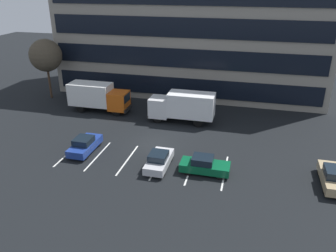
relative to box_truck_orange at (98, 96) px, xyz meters
name	(u,v)px	position (x,y,z in m)	size (l,w,h in m)	color
ground_plane	(155,144)	(8.84, -6.71, -1.86)	(120.00, 120.00, 0.00)	black
office_building	(192,23)	(8.84, 11.24, 7.14)	(34.64, 11.58, 18.00)	gray
lot_markings	(143,162)	(8.84, -10.27, -1.86)	(14.14, 5.40, 0.01)	silver
box_truck_orange	(98,96)	(0.00, 0.00, 0.00)	(7.14, 2.36, 3.31)	#D85914
box_truck_white	(183,106)	(10.32, -0.80, 0.01)	(7.16, 2.37, 3.32)	white
sedan_tan	(334,177)	(23.99, -10.14, -1.13)	(1.80, 4.30, 1.54)	tan
sedan_silver	(159,160)	(10.44, -10.81, -1.20)	(1.64, 3.92, 1.40)	silver
sedan_forest	(204,165)	(14.21, -10.70, -1.19)	(3.97, 1.66, 1.42)	#0C5933
sedan_navy	(85,145)	(3.18, -9.77, -1.18)	(1.69, 4.03, 1.44)	navy
bare_tree	(46,56)	(-8.16, 2.93, 3.71)	(4.06, 4.06, 7.62)	#473323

